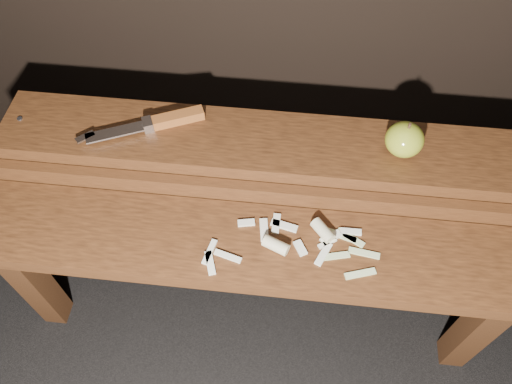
# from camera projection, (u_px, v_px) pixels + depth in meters

# --- Properties ---
(ground) EXTENTS (60.00, 60.00, 0.00)m
(ground) POSITION_uv_depth(u_px,v_px,m) (254.00, 298.00, 1.43)
(ground) COLOR black
(bench_front_tier) EXTENTS (1.20, 0.20, 0.42)m
(bench_front_tier) POSITION_uv_depth(u_px,v_px,m) (250.00, 261.00, 1.10)
(bench_front_tier) COLOR #341B0D
(bench_front_tier) RESTS_ON ground
(bench_rear_tier) EXTENTS (1.20, 0.21, 0.50)m
(bench_rear_tier) POSITION_uv_depth(u_px,v_px,m) (261.00, 164.00, 1.18)
(bench_rear_tier) COLOR #341B0D
(bench_rear_tier) RESTS_ON ground
(apple) EXTENTS (0.08, 0.08, 0.09)m
(apple) POSITION_uv_depth(u_px,v_px,m) (404.00, 139.00, 1.06)
(apple) COLOR olive
(apple) RESTS_ON bench_rear_tier
(knife) EXTENTS (0.27, 0.14, 0.03)m
(knife) POSITION_uv_depth(u_px,v_px,m) (162.00, 121.00, 1.13)
(knife) COLOR brown
(knife) RESTS_ON bench_rear_tier
(apple_scraps) EXTENTS (0.37, 0.16, 0.03)m
(apple_scraps) POSITION_uv_depth(u_px,v_px,m) (298.00, 240.00, 1.05)
(apple_scraps) COLOR beige
(apple_scraps) RESTS_ON bench_front_tier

